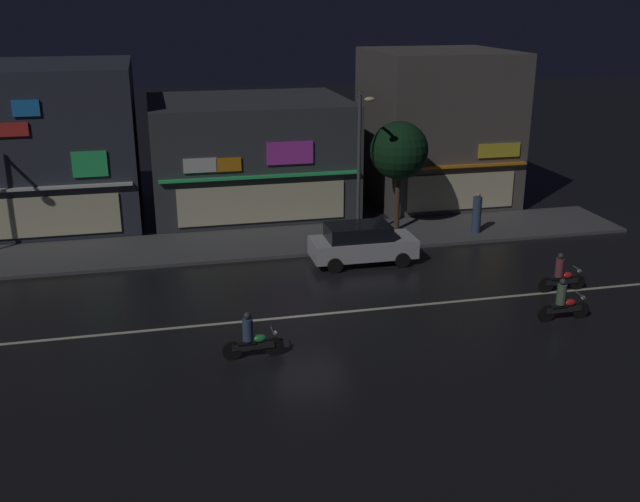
{
  "coord_description": "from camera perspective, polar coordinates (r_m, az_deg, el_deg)",
  "views": [
    {
      "loc": [
        -4.83,
        -22.79,
        10.42
      ],
      "look_at": [
        1.28,
        3.67,
        1.03
      ],
      "focal_mm": 41.25,
      "sensor_mm": 36.0,
      "label": 1
    }
  ],
  "objects": [
    {
      "name": "motorcycle_opposite_lane",
      "position": [
        22.51,
        -5.36,
        -6.8
      ],
      "size": [
        1.9,
        0.6,
        1.52
      ],
      "rotation": [
        0.0,
        0.0,
        3.04
      ],
      "color": "black",
      "rests_on": "ground"
    },
    {
      "name": "streetlamp_mid",
      "position": [
        31.93,
        3.17,
        7.53
      ],
      "size": [
        0.44,
        1.64,
        6.56
      ],
      "color": "#47494C",
      "rests_on": "sidewalk_far"
    },
    {
      "name": "motorcycle_following",
      "position": [
        26.27,
        18.33,
        -3.83
      ],
      "size": [
        1.9,
        0.6,
        1.52
      ],
      "rotation": [
        0.0,
        0.0,
        3.05
      ],
      "color": "black",
      "rests_on": "ground"
    },
    {
      "name": "parked_car_near_kerb",
      "position": [
        30.24,
        3.24,
        0.63
      ],
      "size": [
        4.3,
        1.98,
        1.67
      ],
      "color": "silver",
      "rests_on": "ground"
    },
    {
      "name": "storefront_right_block",
      "position": [
        38.25,
        -20.7,
        7.81
      ],
      "size": [
        8.79,
        8.93,
        7.51
      ],
      "color": "#2D333D",
      "rests_on": "ground"
    },
    {
      "name": "motorcycle_trailing_far",
      "position": [
        28.78,
        18.19,
        -1.81
      ],
      "size": [
        1.9,
        0.6,
        1.52
      ],
      "rotation": [
        0.0,
        0.0,
        -0.12
      ],
      "color": "black",
      "rests_on": "ground"
    },
    {
      "name": "pedestrian_on_sidewalk",
      "position": [
        34.5,
        12.07,
        2.82
      ],
      "size": [
        0.41,
        0.41,
        1.9
      ],
      "rotation": [
        0.0,
        0.0,
        5.8
      ],
      "color": "#334766",
      "rests_on": "sidewalk_far"
    },
    {
      "name": "storefront_center_block",
      "position": [
        38.01,
        -5.49,
        7.44
      ],
      "size": [
        9.82,
        8.14,
        5.63
      ],
      "color": "#383A3F",
      "rests_on": "ground"
    },
    {
      "name": "sidewalk_far",
      "position": [
        32.9,
        -3.9,
        0.68
      ],
      "size": [
        33.21,
        4.17,
        0.14
      ],
      "primitive_type": "cube",
      "color": "#4C4C4F",
      "rests_on": "ground"
    },
    {
      "name": "traffic_cone",
      "position": [
        30.94,
        2.55,
        -0.09
      ],
      "size": [
        0.36,
        0.36,
        0.55
      ],
      "primitive_type": "cone",
      "color": "orange",
      "rests_on": "ground"
    },
    {
      "name": "street_tree",
      "position": [
        33.65,
        6.16,
        7.73
      ],
      "size": [
        2.64,
        2.64,
        5.07
      ],
      "color": "#473323",
      "rests_on": "sidewalk_far"
    },
    {
      "name": "ground_plane",
      "position": [
        25.52,
        -0.95,
        -5.03
      ],
      "size": [
        140.0,
        140.0,
        0.0
      ],
      "primitive_type": "plane",
      "color": "black"
    },
    {
      "name": "lane_divider_stripe",
      "position": [
        25.52,
        -0.95,
        -5.02
      ],
      "size": [
        31.54,
        0.16,
        0.01
      ],
      "primitive_type": "cube",
      "color": "beige",
      "rests_on": "ground"
    },
    {
      "name": "storefront_left_block",
      "position": [
        39.97,
        9.03,
        9.5
      ],
      "size": [
        7.0,
        7.4,
        7.88
      ],
      "color": "#56514C",
      "rests_on": "ground"
    }
  ]
}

